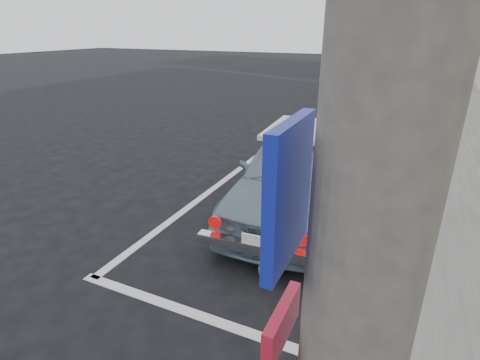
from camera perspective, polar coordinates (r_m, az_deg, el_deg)
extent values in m
plane|color=black|center=(4.52, -8.51, -14.12)|extent=(80.00, 80.00, 0.00)
cube|color=silver|center=(3.98, -6.24, -19.85)|extent=(3.00, 0.12, 0.01)
cube|color=silver|center=(9.98, 14.88, 6.02)|extent=(3.00, 0.12, 0.01)
cube|color=silver|center=(7.21, -1.57, 0.56)|extent=(0.12, 7.00, 0.01)
cube|color=#1421A6|center=(1.13, 7.46, -2.08)|extent=(0.04, 0.35, 0.45)
cube|color=#B81731|center=(1.41, 6.39, -20.92)|extent=(0.04, 0.30, 0.15)
cube|color=white|center=(1.41, 6.19, -20.87)|extent=(0.02, 0.16, 0.08)
imported|color=gray|center=(5.72, 8.64, 1.21)|extent=(1.73, 3.83, 1.28)
cube|color=beige|center=(5.89, 9.81, 7.59)|extent=(1.14, 1.49, 0.07)
cube|color=silver|center=(4.25, 2.60, -10.30)|extent=(1.44, 0.21, 0.12)
cube|color=white|center=(4.16, 2.42, -9.45)|extent=(0.33, 0.04, 0.17)
cylinder|color=red|center=(4.27, -3.84, -6.45)|extent=(0.15, 0.05, 0.15)
cylinder|color=red|center=(3.99, 9.37, -8.89)|extent=(0.15, 0.05, 0.15)
cylinder|color=red|center=(4.35, -3.78, -8.53)|extent=(0.12, 0.05, 0.12)
cylinder|color=red|center=(4.09, 9.21, -11.06)|extent=(0.12, 0.05, 0.12)
ellipsoid|color=#685B4F|center=(4.41, 4.40, -13.07)|extent=(0.31, 0.41, 0.22)
sphere|color=#685B4F|center=(4.23, 4.08, -13.48)|extent=(0.14, 0.14, 0.14)
cone|color=#685B4F|center=(4.20, 3.58, -12.64)|extent=(0.05, 0.05, 0.05)
cone|color=#685B4F|center=(4.19, 4.63, -12.76)|extent=(0.05, 0.05, 0.05)
cylinder|color=#685B4F|center=(4.60, 5.42, -12.62)|extent=(0.16, 0.22, 0.03)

